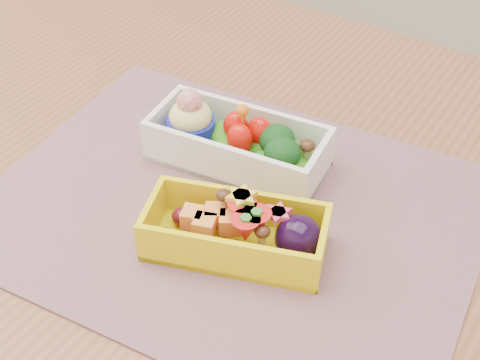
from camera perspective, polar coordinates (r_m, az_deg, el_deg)
The scene contains 4 objects.
table at distance 0.78m, azimuth 0.53°, elevation -6.04°, with size 1.20×0.80×0.75m.
placemat at distance 0.68m, azimuth -0.76°, elevation -2.46°, with size 0.49×0.37×0.00m, color #885E65.
bento_white at distance 0.72m, azimuth -0.26°, elevation 3.14°, with size 0.20×0.11×0.08m.
bento_yellow at distance 0.62m, azimuth -0.05°, elevation -4.41°, with size 0.18×0.13×0.06m.
Camera 1 is at (0.29, -0.45, 1.22)m, focal length 50.16 mm.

